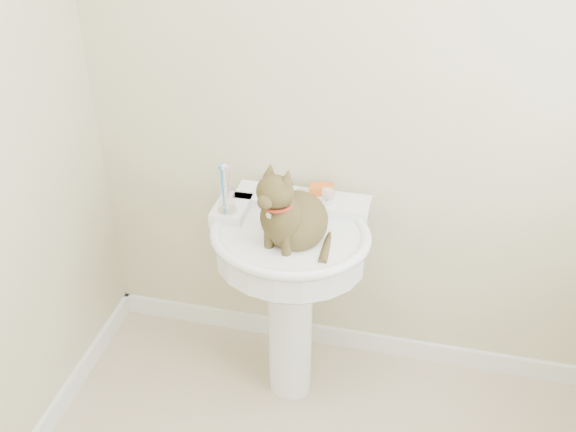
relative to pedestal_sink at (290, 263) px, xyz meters
The scene contains 7 objects.
wall_back 0.72m from the pedestal_sink, 50.31° to the left, with size 2.20×0.00×2.50m, color beige, non-canonical shape.
baseboard_back 0.70m from the pedestal_sink, 49.33° to the left, with size 2.20×0.02×0.09m, color white.
pedestal_sink is the anchor object (origin of this frame).
faucet 0.26m from the pedestal_sink, 89.04° to the left, with size 0.28×0.12×0.14m.
soap_bar 0.30m from the pedestal_sink, 73.79° to the left, with size 0.09×0.06×0.03m, color #D75C17.
toothbrush_cup 0.33m from the pedestal_sink, behind, with size 0.07×0.07×0.18m.
cat 0.23m from the pedestal_sink, 66.14° to the right, with size 0.24×0.30×0.44m.
Camera 1 is at (0.20, -1.09, 2.12)m, focal length 42.00 mm.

